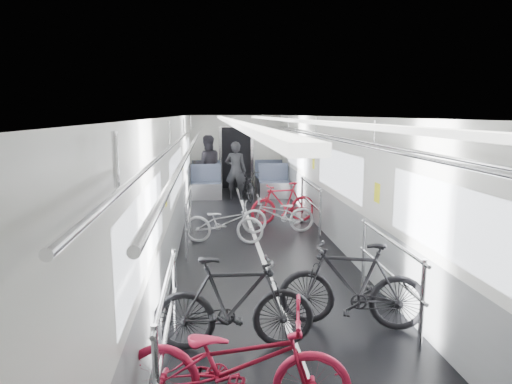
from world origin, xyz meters
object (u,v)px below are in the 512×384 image
bike_left_near (236,363)px  bike_right_far (283,203)px  person_seated (207,165)px  bike_right_mid (278,214)px  bike_right_near (352,285)px  bike_aisle (246,185)px  person_standing (236,171)px  bike_left_far (224,222)px  bike_left_mid (234,303)px

bike_left_near → bike_right_far: size_ratio=1.19×
bike_right_far → bike_left_near: bearing=-25.3°
person_seated → bike_right_mid: bearing=100.0°
bike_right_near → bike_aisle: 8.11m
bike_right_mid → person_standing: size_ratio=0.90×
bike_aisle → bike_left_far: bearing=-109.5°
bike_right_near → bike_right_mid: (-0.22, 4.28, -0.11)m
bike_right_mid → bike_left_near: bearing=-15.3°
bike_right_near → bike_right_mid: bearing=-161.8°
person_standing → bike_left_near: bearing=101.8°
bike_right_near → person_standing: bearing=-158.5°
bike_aisle → bike_right_mid: bearing=-94.1°
bike_right_far → person_standing: 3.13m
bike_left_near → person_seated: (-0.27, 10.58, 0.42)m
bike_right_mid → bike_right_far: bike_right_far is taller
bike_right_near → bike_left_far: bearing=-144.2°
person_standing → person_seated: person_seated is taller
person_seated → bike_right_far: bearing=106.3°
bike_right_near → bike_left_near: bearing=-28.6°
bike_left_near → person_standing: 9.59m
bike_left_far → bike_right_far: bike_right_far is taller
bike_left_near → person_standing: size_ratio=1.10×
bike_left_mid → person_standing: 8.48m
bike_right_far → person_seated: bearing=-169.7°
bike_left_mid → bike_left_far: size_ratio=1.10×
bike_left_near → bike_right_mid: bearing=-1.0°
person_standing → bike_left_far: bearing=98.8°
bike_left_mid → person_standing: size_ratio=1.01×
bike_right_near → person_standing: person_standing is taller
bike_right_near → person_seated: bearing=-154.2°
bike_left_mid → person_seated: size_ratio=0.93×
bike_aisle → bike_right_far: bearing=-88.1°
bike_right_near → bike_left_mid: bearing=-59.8°
person_standing → bike_aisle: bearing=-165.0°
bike_left_mid → bike_left_near: bearing=-180.0°
bike_right_mid → bike_right_near: bearing=-0.6°
bike_left_far → person_seated: size_ratio=0.85×
bike_left_near → bike_right_near: bearing=-33.1°
bike_right_far → bike_aisle: size_ratio=0.95×
bike_right_near → person_seated: (-1.69, 9.10, 0.39)m
bike_aisle → bike_right_near: bearing=-95.5°
bike_left_far → bike_right_mid: bike_left_far is taller
bike_right_mid → bike_left_mid: bearing=-17.5°
bike_left_near → bike_aisle: (0.83, 9.57, -0.06)m
bike_left_near → bike_aisle: bearing=5.8°
bike_aisle → person_seated: size_ratio=0.90×
bike_left_near → bike_right_mid: 5.88m
bike_left_mid → person_seated: 9.48m
bike_right_far → bike_right_near: bearing=-13.2°
bike_left_far → person_standing: (0.48, 4.44, 0.44)m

